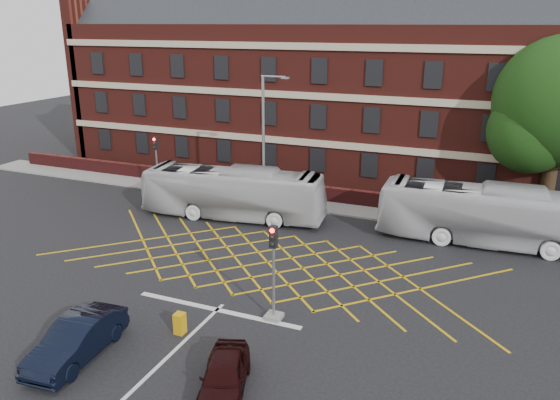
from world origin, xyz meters
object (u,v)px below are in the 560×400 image
at_px(car_maroon, 224,376).
at_px(traffic_light_near, 274,282).
at_px(street_lamp, 265,168).
at_px(utility_cabinet, 180,323).
at_px(deciduous_tree, 559,111).
at_px(traffic_light_far, 157,170).
at_px(bus_left, 233,193).
at_px(direction_signs, 169,174).
at_px(car_navy, 77,339).
at_px(bus_right, 489,215).

height_order(car_maroon, traffic_light_near, traffic_light_near).
relative_size(street_lamp, utility_cabinet, 9.99).
relative_size(deciduous_tree, traffic_light_far, 2.70).
distance_m(car_maroon, utility_cabinet, 4.32).
bearing_deg(traffic_light_far, bus_left, -18.12).
relative_size(bus_left, direction_signs, 5.41).
distance_m(bus_left, utility_cabinet, 14.10).
relative_size(traffic_light_near, direction_signs, 1.94).
bearing_deg(car_navy, utility_cabinet, 42.52).
bearing_deg(bus_left, traffic_light_near, -152.12).
distance_m(street_lamp, utility_cabinet, 15.45).
xyz_separation_m(street_lamp, utility_cabinet, (2.89, -14.95, -2.66)).
bearing_deg(bus_left, street_lamp, -50.23).
height_order(car_navy, direction_signs, direction_signs).
bearing_deg(car_navy, direction_signs, 109.13).
height_order(deciduous_tree, utility_cabinet, deciduous_tree).
bearing_deg(deciduous_tree, bus_left, -156.32).
bearing_deg(bus_left, utility_cabinet, -168.58).
bearing_deg(bus_left, bus_right, -90.73).
height_order(deciduous_tree, traffic_light_far, deciduous_tree).
height_order(traffic_light_far, utility_cabinet, traffic_light_far).
distance_m(traffic_light_far, utility_cabinet, 19.86).
bearing_deg(street_lamp, traffic_light_near, -64.29).
bearing_deg(bus_left, traffic_light_far, 65.03).
xyz_separation_m(car_navy, deciduous_tree, (16.93, 24.45, 6.13)).
bearing_deg(car_maroon, utility_cabinet, 123.79).
relative_size(traffic_light_far, street_lamp, 0.47).
relative_size(bus_left, car_navy, 2.57).
bearing_deg(bus_right, direction_signs, 84.41).
distance_m(deciduous_tree, utility_cabinet, 26.62).
height_order(car_navy, traffic_light_near, traffic_light_near).
xyz_separation_m(direction_signs, utility_cabinet, (11.36, -16.39, -0.93)).
relative_size(car_maroon, traffic_light_far, 0.89).
relative_size(street_lamp, direction_signs, 4.10).
xyz_separation_m(car_navy, traffic_light_near, (5.76, 5.46, 1.00)).
bearing_deg(car_navy, deciduous_tree, 50.21).
distance_m(bus_left, street_lamp, 2.65).
height_order(car_navy, car_maroon, car_navy).
xyz_separation_m(car_maroon, street_lamp, (-6.34, 17.54, 2.47)).
relative_size(car_navy, street_lamp, 0.51).
relative_size(bus_right, traffic_light_far, 2.89).
distance_m(bus_right, traffic_light_far, 23.01).
height_order(car_navy, traffic_light_far, traffic_light_far).
bearing_deg(bus_right, bus_left, 94.09).
xyz_separation_m(car_navy, utility_cabinet, (2.67, 2.92, -0.31)).
bearing_deg(traffic_light_near, traffic_light_far, 138.55).
relative_size(traffic_light_far, direction_signs, 1.94).
distance_m(bus_right, traffic_light_near, 14.79).
bearing_deg(car_navy, street_lamp, 85.61).
bearing_deg(street_lamp, bus_right, 0.22).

